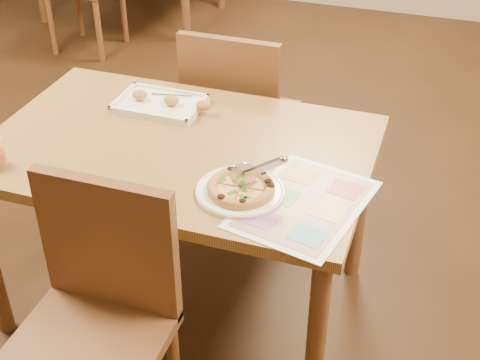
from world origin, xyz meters
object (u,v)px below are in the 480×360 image
(pizza_cutter, at_px, (257,170))
(menu, at_px, (304,204))
(chair_near, at_px, (97,296))
(plate, at_px, (240,192))
(chair_far, at_px, (236,105))
(appetizer_tray, at_px, (162,104))
(pizza, at_px, (241,188))
(dining_table, at_px, (180,165))

(pizza_cutter, relative_size, menu, 0.33)
(chair_near, relative_size, plate, 1.75)
(chair_far, bearing_deg, plate, 109.80)
(plate, height_order, appetizer_tray, appetizer_tray)
(pizza, bearing_deg, chair_near, -127.27)
(chair_far, relative_size, pizza, 2.27)
(appetizer_tray, xyz_separation_m, menu, (0.65, -0.42, -0.01))
(pizza, xyz_separation_m, appetizer_tray, (-0.45, 0.43, -0.01))
(chair_far, bearing_deg, dining_table, 90.00)
(appetizer_tray, bearing_deg, pizza_cutter, -39.43)
(plate, bearing_deg, pizza_cutter, 20.88)
(chair_far, relative_size, pizza_cutter, 3.12)
(pizza_cutter, bearing_deg, chair_far, 86.87)
(pizza_cutter, bearing_deg, pizza, -177.95)
(pizza_cutter, bearing_deg, plate, 174.63)
(pizza_cutter, bearing_deg, chair_near, -155.66)
(dining_table, xyz_separation_m, menu, (0.49, -0.20, 0.09))
(pizza, bearing_deg, dining_table, 144.24)
(pizza, relative_size, pizza_cutter, 1.37)
(plate, bearing_deg, pizza, -49.38)
(pizza_cutter, relative_size, appetizer_tray, 0.41)
(chair_near, xyz_separation_m, pizza_cutter, (0.34, 0.41, 0.24))
(chair_far, bearing_deg, pizza_cutter, 113.12)
(pizza, bearing_deg, pizza_cutter, 28.30)
(plate, relative_size, pizza, 1.30)
(chair_far, bearing_deg, pizza, 109.96)
(pizza_cutter, xyz_separation_m, menu, (0.15, -0.01, -0.08))
(chair_far, bearing_deg, chair_near, 90.00)
(dining_table, bearing_deg, chair_near, -90.00)
(dining_table, relative_size, menu, 2.89)
(dining_table, relative_size, chair_near, 2.77)
(menu, bearing_deg, dining_table, 157.78)
(plate, bearing_deg, chair_far, 109.80)
(plate, xyz_separation_m, menu, (0.20, 0.01, -0.00))
(chair_far, relative_size, menu, 1.04)
(chair_far, height_order, pizza, chair_far)
(dining_table, height_order, pizza_cutter, pizza_cutter)
(pizza, bearing_deg, menu, 3.90)
(chair_far, distance_m, plate, 0.88)
(pizza_cutter, bearing_deg, menu, -29.89)
(chair_near, distance_m, pizza, 0.52)
(pizza, xyz_separation_m, menu, (0.19, 0.01, -0.02))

